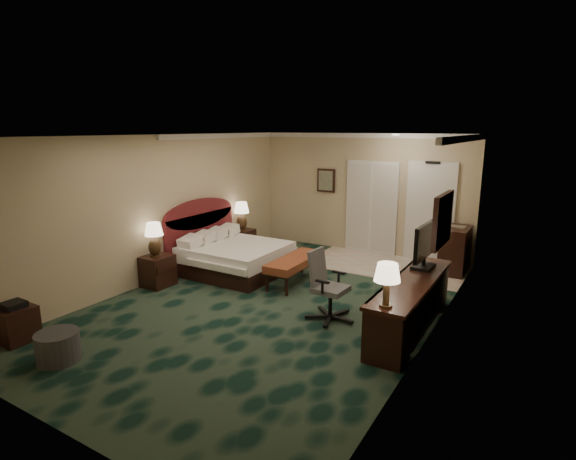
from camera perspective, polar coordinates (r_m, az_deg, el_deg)
The scene contains 26 objects.
floor at distance 7.50m, azimuth -1.81°, elevation -9.22°, with size 5.00×7.50×0.00m, color black.
ceiling at distance 6.95m, azimuth -1.97°, elevation 11.88°, with size 5.00×7.50×0.00m, color silver.
wall_back at distance 10.41m, azimuth 9.38°, elevation 4.59°, with size 5.00×0.00×2.70m, color #B3A68C.
wall_front at distance 4.55m, azimuth -28.59°, elevation -7.61°, with size 5.00×0.00×2.70m, color #B3A68C.
wall_left at distance 8.69m, azimuth -15.90°, elevation 2.64°, with size 0.00×7.50×2.70m, color #B3A68C.
wall_right at distance 6.16m, azimuth 18.09°, elevation -1.60°, with size 0.00×7.50×2.70m, color #B3A68C.
crown_molding at distance 6.95m, azimuth -1.97°, elevation 11.46°, with size 5.00×7.50×0.10m, color silver, non-canonical shape.
tile_patch at distance 9.62m, azimuth 12.20°, elevation -4.43°, with size 3.20×1.70×0.01m, color beige.
headboard at distance 9.48m, azimuth -11.04°, elevation -0.29°, with size 0.12×2.00×1.40m, color #491517, non-canonical shape.
entry_door at distance 9.97m, azimuth 17.56°, elevation 2.05°, with size 1.02×0.06×2.18m, color silver.
closet_doors at distance 10.33m, azimuth 10.53°, elevation 2.79°, with size 1.20×0.06×2.10m, color beige.
wall_art at distance 10.70m, azimuth 4.85°, elevation 6.28°, with size 0.45×0.06×0.55m, color #4C6157.
wall_mirror at distance 6.69m, azimuth 19.05°, elevation 1.22°, with size 0.05×0.95×0.75m, color white.
bed at distance 8.97m, azimuth -6.58°, elevation -3.63°, with size 1.81×1.68×0.57m, color white.
nightstand_near at distance 8.51m, azimuth -16.20°, elevation -5.00°, with size 0.45×0.52×0.56m, color black.
nightstand_far at distance 10.37m, azimuth -5.77°, elevation -1.41°, with size 0.43×0.50×0.54m, color black.
lamp_near at distance 8.35m, azimuth -16.60°, elevation -1.16°, with size 0.33×0.33×0.62m, color #301F0C, non-canonical shape.
lamp_far at distance 10.20m, azimuth -5.91°, elevation 1.75°, with size 0.34×0.34×0.64m, color #301F0C, non-canonical shape.
bed_bench at distance 8.31m, azimuth 0.86°, elevation -5.17°, with size 0.50×1.45×0.49m, color brown.
ottoman at distance 6.38m, azimuth -27.17°, elevation -13.04°, with size 0.52×0.52×0.37m, color #2A2A2F.
side_table at distance 7.17m, azimuth -31.24°, elevation -10.19°, with size 0.44×0.44×0.48m, color black.
desk at distance 6.67m, azimuth 15.34°, elevation -9.18°, with size 0.55×2.55×0.73m, color black.
tv at distance 7.06m, azimuth 16.96°, elevation -1.98°, with size 0.07×0.89×0.69m, color black.
desk_lamp at distance 5.46m, azimuth 12.42°, elevation -6.83°, with size 0.31×0.31×0.55m, color #301F0C, non-canonical shape.
desk_chair at distance 6.73m, azimuth 5.44°, elevation -7.10°, with size 0.61×0.57×1.05m, color #525258, non-canonical shape.
minibar at distance 9.47m, azimuth 20.44°, elevation -2.40°, with size 0.48×0.87×0.91m, color black.
Camera 1 is at (3.77, -5.84, 2.82)m, focal length 28.00 mm.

